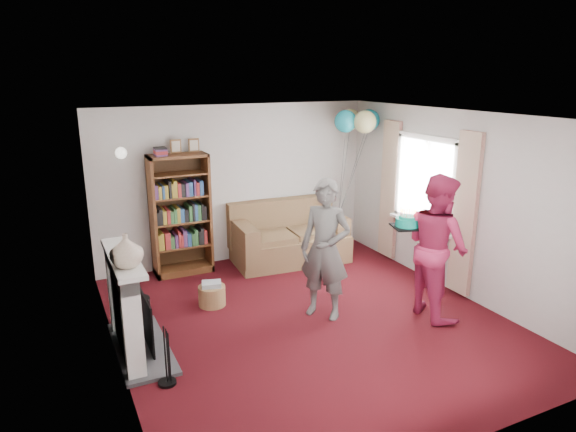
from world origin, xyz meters
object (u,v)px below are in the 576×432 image
sofa (288,239)px  birthday_cake (407,222)px  person_striped (325,249)px  bookcase (180,215)px  person_magenta (437,246)px

sofa → birthday_cake: (0.50, -2.35, 0.83)m
person_striped → birthday_cake: size_ratio=4.98×
bookcase → sofa: bearing=-7.6°
bookcase → person_striped: bearing=-61.4°
sofa → person_magenta: size_ratio=1.00×
person_magenta → birthday_cake: (-0.30, 0.22, 0.28)m
sofa → person_striped: 2.13m
person_striped → person_magenta: person_magenta is taller
sofa → person_magenta: person_magenta is taller
sofa → person_magenta: (0.80, -2.58, 0.55)m
sofa → birthday_cake: size_ratio=5.14×
person_striped → person_magenta: size_ratio=0.97×
bookcase → person_magenta: (2.49, -2.80, 0.01)m
birthday_cake → person_magenta: bearing=-37.0°
bookcase → birthday_cake: size_ratio=5.78×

